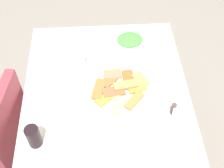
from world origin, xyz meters
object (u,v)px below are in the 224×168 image
at_px(pide_platter, 121,89).
at_px(fork, 144,132).
at_px(paper_napkin, 141,133).
at_px(drinking_glass, 78,60).
at_px(dining_table, 106,96).
at_px(salad_plate_greens, 130,40).
at_px(spoon, 137,133).
at_px(soda_can, 34,136).
at_px(condiment_caddy, 173,114).

xyz_separation_m(pide_platter, fork, (-0.27, -0.09, -0.01)).
bearing_deg(fork, paper_napkin, 73.94).
relative_size(pide_platter, drinking_glass, 3.19).
height_order(dining_table, salad_plate_greens, salad_plate_greens).
bearing_deg(spoon, drinking_glass, 19.63).
bearing_deg(soda_can, pide_platter, -55.74).
distance_m(soda_can, spoon, 0.49).
distance_m(paper_napkin, spoon, 0.02).
relative_size(fork, condiment_caddy, 1.76).
bearing_deg(spoon, fork, -102.24).
xyz_separation_m(paper_napkin, condiment_caddy, (0.09, -0.17, 0.02)).
bearing_deg(paper_napkin, spoon, 90.00).
distance_m(pide_platter, paper_napkin, 0.28).
bearing_deg(dining_table, pide_platter, -113.79).
bearing_deg(spoon, dining_table, 11.92).
relative_size(dining_table, condiment_caddy, 9.03).
height_order(pide_platter, fork, pide_platter).
xyz_separation_m(soda_can, paper_napkin, (0.02, -0.50, -0.06)).
xyz_separation_m(salad_plate_greens, spoon, (-0.64, 0.03, -0.01)).
height_order(pide_platter, spoon, pide_platter).
height_order(dining_table, drinking_glass, drinking_glass).
relative_size(soda_can, condiment_caddy, 1.10).
bearing_deg(fork, dining_table, 13.48).
distance_m(dining_table, condiment_caddy, 0.41).
height_order(dining_table, spoon, spoon).
xyz_separation_m(soda_can, drinking_glass, (0.48, -0.20, -0.01)).
bearing_deg(paper_napkin, dining_table, 26.91).
relative_size(dining_table, paper_napkin, 6.27).
height_order(salad_plate_greens, condiment_caddy, condiment_caddy).
bearing_deg(pide_platter, spoon, -168.00).
bearing_deg(fork, drinking_glass, 18.95).
relative_size(drinking_glass, spoon, 0.63).
xyz_separation_m(salad_plate_greens, soda_can, (-0.66, 0.51, 0.04)).
distance_m(paper_napkin, fork, 0.02).
relative_size(paper_napkin, spoon, 0.96).
xyz_separation_m(salad_plate_greens, drinking_glass, (-0.18, 0.31, 0.04)).
xyz_separation_m(pide_platter, spoon, (-0.27, -0.06, -0.01)).
distance_m(dining_table, drinking_glass, 0.26).
bearing_deg(paper_napkin, soda_can, 92.43).
bearing_deg(spoon, paper_napkin, -102.24).
height_order(salad_plate_greens, fork, salad_plate_greens).
bearing_deg(dining_table, condiment_caddy, -123.79).
bearing_deg(soda_can, fork, -87.66).
relative_size(paper_napkin, condiment_caddy, 1.44).
bearing_deg(paper_napkin, pide_platter, 15.61).
bearing_deg(dining_table, salad_plate_greens, -26.07).
xyz_separation_m(salad_plate_greens, paper_napkin, (-0.64, 0.01, -0.02)).
height_order(pide_platter, salad_plate_greens, salad_plate_greens).
xyz_separation_m(salad_plate_greens, condiment_caddy, (-0.56, -0.16, 0.01)).
distance_m(salad_plate_greens, spoon, 0.64).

